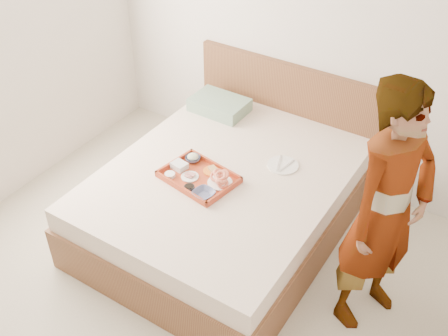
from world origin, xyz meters
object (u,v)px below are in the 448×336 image
bed (226,200)px  tray (199,177)px  dinner_plate (283,165)px  person (386,213)px

bed → tray: size_ratio=4.00×
tray → dinner_plate: tray is taller
dinner_plate → person: bearing=-26.6°
dinner_plate → person: (0.86, -0.43, 0.30)m
dinner_plate → person: size_ratio=0.13×
dinner_plate → person: person is taller
bed → dinner_plate: size_ratio=8.94×
bed → person: person is taller
person → tray: bearing=113.8°
dinner_plate → bed: bearing=-138.0°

